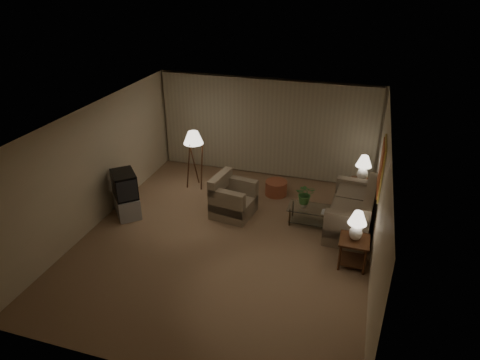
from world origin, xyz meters
name	(u,v)px	position (x,y,z in m)	size (l,w,h in m)	color
ground	(226,239)	(0.00, 0.00, 0.00)	(7.00, 7.00, 0.00)	#8D6B4E
room_shell	(247,139)	(0.02, 1.51, 1.75)	(6.04, 7.02, 2.72)	beige
sofa	(351,212)	(2.50, 1.25, 0.40)	(1.93, 1.13, 0.81)	gray
armchair	(234,200)	(-0.15, 1.04, 0.39)	(1.16, 1.12, 0.77)	gray
side_table_near	(354,247)	(2.65, -0.10, 0.41)	(0.57, 0.57, 0.60)	#3C1D10
side_table_far	(360,188)	(2.65, 2.50, 0.40)	(0.49, 0.41, 0.60)	#3C1D10
table_lamp_near	(357,223)	(2.65, -0.10, 0.96)	(0.36, 0.36, 0.61)	white
table_lamp_far	(363,166)	(2.65, 2.50, 0.99)	(0.38, 0.38, 0.65)	white
coffee_table	(310,213)	(1.64, 1.15, 0.28)	(1.01, 0.55, 0.41)	silver
tv_cabinet	(127,205)	(-2.55, 0.31, 0.25)	(0.89, 0.92, 0.50)	#969698
crt_tv	(124,184)	(-2.55, 0.31, 0.80)	(0.83, 0.84, 0.59)	black
floor_lamp	(194,159)	(-1.55, 2.09, 0.81)	(0.50, 0.50, 1.55)	#3C1D10
ottoman	(276,188)	(0.59, 2.28, 0.18)	(0.55, 0.55, 0.37)	#B2583C
vase	(305,204)	(1.49, 1.15, 0.49)	(0.15, 0.15, 0.15)	silver
flowers	(306,192)	(1.49, 1.15, 0.81)	(0.43, 0.37, 0.48)	#3D7835
book	(322,212)	(1.89, 1.05, 0.42)	(0.17, 0.23, 0.02)	olive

